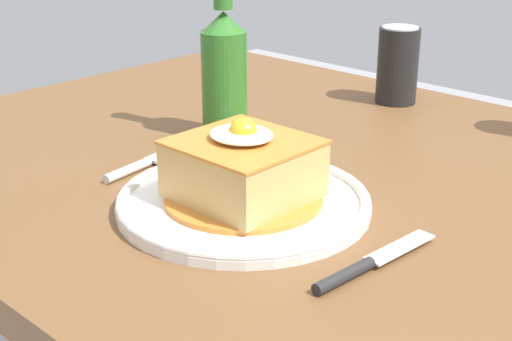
% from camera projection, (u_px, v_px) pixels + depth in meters
% --- Properties ---
extents(dining_table, '(1.34, 0.86, 0.76)m').
position_uv_depth(dining_table, '(355.00, 264.00, 0.93)').
color(dining_table, brown).
rests_on(dining_table, ground_plane).
extents(main_plate, '(0.28, 0.28, 0.02)m').
position_uv_depth(main_plate, '(244.00, 201.00, 0.82)').
color(main_plate, white).
rests_on(main_plate, dining_table).
extents(sandwich_meal, '(0.18, 0.18, 0.10)m').
position_uv_depth(sandwich_meal, '(243.00, 170.00, 0.80)').
color(sandwich_meal, orange).
rests_on(sandwich_meal, main_plate).
extents(fork, '(0.03, 0.14, 0.01)m').
position_uv_depth(fork, '(140.00, 165.00, 0.93)').
color(fork, silver).
rests_on(fork, dining_table).
extents(knife, '(0.03, 0.17, 0.01)m').
position_uv_depth(knife, '(361.00, 267.00, 0.68)').
color(knife, '#262628').
rests_on(knife, dining_table).
extents(soda_can, '(0.07, 0.07, 0.12)m').
position_uv_depth(soda_can, '(398.00, 65.00, 1.19)').
color(soda_can, black).
rests_on(soda_can, dining_table).
extents(beer_bottle_green, '(0.06, 0.06, 0.27)m').
position_uv_depth(beer_bottle_green, '(224.00, 68.00, 1.02)').
color(beer_bottle_green, '#2D6B23').
rests_on(beer_bottle_green, dining_table).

